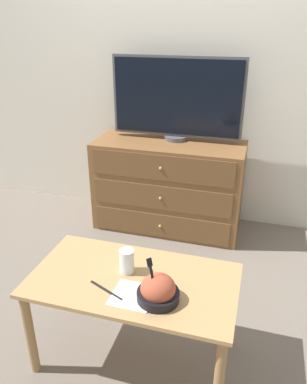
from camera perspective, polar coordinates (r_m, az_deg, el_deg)
name	(u,v)px	position (r m, az deg, el deg)	size (l,w,h in m)	color
ground_plane	(181,211)	(3.39, 4.20, -2.96)	(12.00, 12.00, 0.00)	#70665B
wall_back	(187,59)	(3.03, 5.11, 19.53)	(12.00, 0.05, 2.60)	silver
dresser	(168,186)	(3.01, 2.27, 0.96)	(1.16, 0.49, 0.72)	brown
tv	(177,98)	(2.88, 3.57, 14.04)	(1.00, 0.17, 0.62)	#515156
coffee_table	(134,291)	(1.83, -3.05, -14.86)	(0.96, 0.52, 0.49)	tan
takeout_bowl	(158,291)	(1.64, 0.70, -14.79)	(0.18, 0.18, 0.20)	black
drink_cup	(127,262)	(1.79, -4.08, -10.66)	(0.07, 0.07, 0.12)	beige
napkin	(133,295)	(1.69, -3.18, -15.44)	(0.18, 0.18, 0.00)	white
knife	(106,290)	(1.72, -7.20, -14.65)	(0.19, 0.09, 0.01)	black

